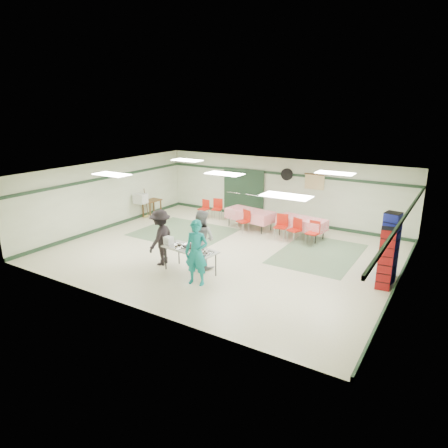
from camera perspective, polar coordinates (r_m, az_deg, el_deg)
The scene contains 42 objects.
floor at distance 13.65m, azimuth 0.06°, elevation -3.97°, with size 11.00×11.00×0.00m, color beige.
ceiling at distance 12.95m, azimuth 0.07°, elevation 7.28°, with size 11.00×11.00×0.00m, color silver.
wall_back at distance 17.13m, azimuth 8.01°, elevation 4.84°, with size 11.00×11.00×0.00m, color silver.
wall_front at distance 9.88m, azimuth -13.80°, elevation -4.36°, with size 11.00×11.00×0.00m, color silver.
wall_left at distance 16.71m, azimuth -16.25°, elevation 4.04°, with size 9.00×9.00×0.00m, color silver.
wall_right at distance 11.48m, azimuth 24.16°, elevation -2.40°, with size 9.00×9.00×0.00m, color silver.
trim_back at distance 16.97m, azimuth 8.07°, elevation 7.14°, with size 11.00×0.06×0.10m, color #1D3622.
baseboard_back at distance 17.41m, azimuth 7.80°, elevation 0.66°, with size 11.00×0.06×0.12m, color #1D3622.
trim_left at distance 16.56m, azimuth -16.38°, elevation 6.39°, with size 9.00×0.06×0.10m, color #1D3622.
baseboard_left at distance 17.00m, azimuth -15.83°, elevation -0.22°, with size 9.00×0.06×0.12m, color #1D3622.
trim_right at distance 11.29m, azimuth 24.43°, elevation 0.98°, with size 9.00×0.06×0.10m, color #1D3622.
baseboard_right at distance 11.93m, azimuth 23.29°, elevation -8.25°, with size 9.00×0.06×0.12m, color #1D3622.
green_patch_a at distance 15.78m, azimuth -5.77°, elevation -1.17°, with size 3.50×3.00×0.01m, color slate.
green_patch_b at distance 13.84m, azimuth 13.34°, elevation -4.14°, with size 2.50×3.50×0.01m, color slate.
double_door_left at distance 18.11m, azimuth 1.51°, elevation 4.67°, with size 0.90×0.06×2.10m, color #939693.
double_door_right at distance 17.66m, azimuth 4.18°, elevation 4.32°, with size 0.90×0.06×2.10m, color #939693.
door_frame at distance 17.87m, azimuth 2.79°, elevation 4.49°, with size 2.00×0.03×2.15m, color #1D3622.
wall_fan at distance 16.83m, azimuth 8.97°, elevation 7.02°, with size 0.50×0.50×0.10m, color black.
scroll_banner at distance 16.45m, azimuth 12.80°, elevation 5.88°, with size 0.80×0.02×0.60m, color #DBC889.
serving_table at distance 11.79m, azimuth -4.90°, elevation -3.74°, with size 1.82×0.91×0.76m.
sheet_tray_right at distance 11.42m, azimuth -3.13°, elevation -4.08°, with size 0.58×0.44×0.02m, color silver.
sheet_tray_mid at distance 11.89m, azimuth -4.81°, elevation -3.26°, with size 0.62×0.47×0.02m, color silver.
sheet_tray_left at distance 12.00m, azimuth -7.15°, elevation -3.14°, with size 0.63×0.48×0.02m, color silver.
baking_pan at distance 11.74m, azimuth -4.56°, elevation -3.36°, with size 0.46×0.29×0.08m, color black.
foam_box_stack at distance 12.20m, azimuth -7.92°, elevation -2.34°, with size 0.25×0.23×0.23m, color white.
volunteer_teal at distance 10.99m, azimuth -3.96°, elevation -4.11°, with size 0.67×0.44×1.85m, color teal.
volunteer_grey at distance 12.16m, azimuth -3.21°, elevation -2.12°, with size 0.88×0.68×1.80m, color gray.
volunteer_dark at distance 12.50m, azimuth -9.04°, elevation -1.89°, with size 1.13×0.65×1.76m, color black.
dining_table_a at distance 15.22m, azimuth 11.03°, elevation 0.17°, with size 1.92×1.07×0.77m.
dining_table_b at distance 16.09m, azimuth 3.71°, elevation 1.34°, with size 2.06×1.15×0.77m.
chair_a at distance 14.72m, azimuth 10.20°, elevation -0.49°, with size 0.52×0.52×0.87m.
chair_b at distance 14.93m, azimuth 8.21°, elevation 0.01°, with size 0.49×0.49×0.94m.
chair_c at distance 14.51m, azimuth 12.66°, elevation -0.90°, with size 0.45×0.45×0.87m.
chair_d at distance 15.57m, azimuth 2.98°, elevation 0.73°, with size 0.54×0.54×0.88m.
chair_loose_a at distance 17.41m, azimuth -0.96°, elevation 2.48°, with size 0.51×0.51×0.89m.
chair_loose_b at distance 17.54m, azimuth -2.80°, elevation 2.44°, with size 0.43×0.43×0.83m.
crate_stack_blue_a at distance 12.40m, azimuth 22.85°, elevation -3.10°, with size 0.40×0.40×1.80m, color navy.
crate_stack_red at distance 11.55m, azimuth 22.07°, elevation -4.64°, with size 0.38×0.38×1.71m, color maroon.
crate_stack_blue_b at distance 11.89m, azimuth 22.52°, elevation -3.23°, with size 0.39×0.39×2.05m, color navy.
printer_table at distance 18.11m, azimuth -10.30°, elevation 3.05°, with size 0.57×0.86×0.74m.
office_printer at distance 17.55m, azimuth -11.84°, elevation 3.58°, with size 0.51×0.44×0.40m, color silver.
broom at distance 17.96m, azimuth -11.06°, elevation 3.03°, with size 0.03×0.03×1.30m, color brown.
Camera 1 is at (6.70, -10.88, 4.81)m, focal length 32.00 mm.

